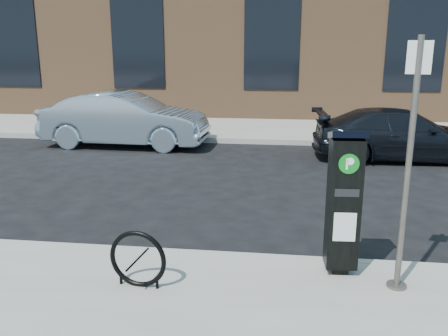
% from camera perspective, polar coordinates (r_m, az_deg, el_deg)
% --- Properties ---
extents(ground, '(120.00, 120.00, 0.00)m').
position_cam_1_polar(ground, '(6.48, 1.74, -11.47)').
color(ground, black).
rests_on(ground, ground).
extents(sidewalk_far, '(60.00, 12.00, 0.15)m').
position_cam_1_polar(sidewalk_far, '(20.00, 5.73, 6.52)').
color(sidewalk_far, gray).
rests_on(sidewalk_far, ground).
extents(curb_near, '(60.00, 0.12, 0.16)m').
position_cam_1_polar(curb_near, '(6.43, 1.73, -10.94)').
color(curb_near, '#9E9B93').
rests_on(curb_near, ground).
extents(curb_far, '(60.00, 0.12, 0.16)m').
position_cam_1_polar(curb_far, '(14.10, 4.97, 3.18)').
color(curb_far, '#9E9B93').
rests_on(curb_far, ground).
extents(building, '(28.00, 10.05, 8.25)m').
position_cam_1_polar(building, '(22.84, 6.25, 17.74)').
color(building, brown).
rests_on(building, ground).
extents(parking_kiosk, '(0.43, 0.38, 1.77)m').
position_cam_1_polar(parking_kiosk, '(5.78, 14.20, -3.89)').
color(parking_kiosk, black).
rests_on(parking_kiosk, sidewalk_near).
extents(sign_pole, '(0.25, 0.22, 2.80)m').
position_cam_1_polar(sign_pole, '(5.47, 21.26, -0.23)').
color(sign_pole, '#5A5550').
rests_on(sign_pole, sidewalk_near).
extents(bike_rack, '(0.69, 0.14, 0.68)m').
position_cam_1_polar(bike_rack, '(5.57, -10.33, -10.76)').
color(bike_rack, black).
rests_on(bike_rack, sidewalk_near).
extents(car_silver, '(4.77, 1.79, 1.55)m').
position_cam_1_polar(car_silver, '(13.97, -11.81, 5.75)').
color(car_silver, '#8FA3B6').
rests_on(car_silver, ground).
extents(car_dark, '(4.54, 2.06, 1.29)m').
position_cam_1_polar(car_dark, '(12.88, 20.57, 3.79)').
color(car_dark, black).
rests_on(car_dark, ground).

